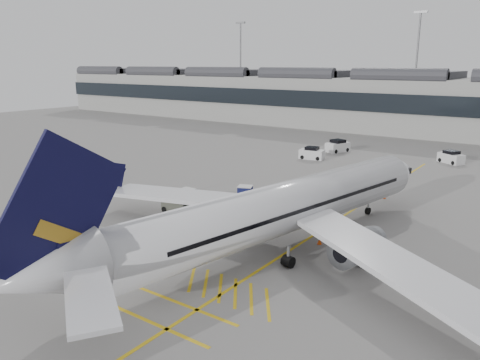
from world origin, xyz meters
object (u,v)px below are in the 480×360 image
Objects in this scene: baggage_cart_a at (245,193)px; ramp_agent_a at (267,201)px; belt_loader at (306,209)px; pushback_tug at (177,205)px; airliner_main at (279,210)px; ramp_agent_b at (269,212)px.

baggage_cart_a is 3.96m from ramp_agent_a.
belt_loader reaches higher than pushback_tug.
ramp_agent_a reaches higher than baggage_cart_a.
belt_loader is at bearing -24.09° from baggage_cart_a.
airliner_main is 9.95m from ramp_agent_a.
baggage_cart_a is at bearing 179.99° from belt_loader.
belt_loader is 3.83m from ramp_agent_a.
pushback_tug is (-6.91, -5.26, -0.35)m from ramp_agent_a.
ramp_agent_a is (3.63, -1.58, 0.13)m from baggage_cart_a.
pushback_tug is at bearing 159.85° from ramp_agent_a.
ramp_agent_a is (-5.95, 7.66, -2.21)m from airliner_main.
belt_loader is at bearing 27.07° from pushback_tug.
belt_loader is at bearing -37.85° from ramp_agent_a.
airliner_main is 9.62m from belt_loader.
ramp_agent_b is at bearing -111.83° from ramp_agent_a.
ramp_agent_b is at bearing 140.13° from airliner_main.
ramp_agent_b reaches higher than baggage_cart_a.
airliner_main is at bearing -15.44° from pushback_tug.
airliner_main is at bearing -65.63° from baggage_cart_a.
baggage_cart_a is at bearing 147.25° from airliner_main.
ramp_agent_b is (-4.08, 5.06, -2.31)m from airliner_main.
pushback_tug is at bearing -179.36° from airliner_main.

